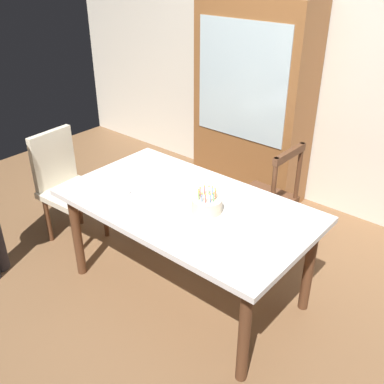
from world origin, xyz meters
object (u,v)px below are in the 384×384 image
at_px(plate_near_guest, 229,246).
at_px(chair_upholstered, 65,181).
at_px(dining_table, 186,213).
at_px(plate_far_side, 197,186).
at_px(plate_near_celebrant, 115,192).
at_px(china_cabinet, 253,103).
at_px(chair_spindle_back, 265,201).
at_px(birthday_cake, 207,206).

height_order(plate_near_guest, chair_upholstered, chair_upholstered).
height_order(dining_table, plate_near_guest, plate_near_guest).
height_order(plate_far_side, chair_upholstered, chair_upholstered).
bearing_deg(plate_far_side, dining_table, -68.59).
relative_size(plate_near_celebrant, plate_far_side, 1.00).
height_order(plate_near_celebrant, china_cabinet, china_cabinet).
xyz_separation_m(chair_spindle_back, chair_upholstered, (-1.39, -0.92, 0.07)).
distance_m(plate_near_guest, china_cabinet, 2.06).
xyz_separation_m(birthday_cake, plate_far_side, (-0.27, 0.23, -0.04)).
distance_m(dining_table, chair_spindle_back, 0.84).
bearing_deg(birthday_cake, chair_upholstered, -175.75).
distance_m(dining_table, birthday_cake, 0.22).
relative_size(plate_near_celebrant, chair_upholstered, 0.23).
xyz_separation_m(plate_near_celebrant, china_cabinet, (-0.04, 1.78, 0.20)).
bearing_deg(plate_far_side, china_cabinet, 107.53).
xyz_separation_m(birthday_cake, plate_near_guest, (0.33, -0.21, -0.04)).
bearing_deg(plate_far_side, chair_spindle_back, 68.80).
bearing_deg(plate_near_guest, plate_near_celebrant, 180.00).
bearing_deg(plate_far_side, chair_upholstered, -163.98).
relative_size(plate_far_side, chair_upholstered, 0.23).
bearing_deg(chair_upholstered, plate_near_celebrant, -7.65).
bearing_deg(birthday_cake, dining_table, 177.33).
relative_size(birthday_cake, plate_near_celebrant, 1.27).
distance_m(chair_spindle_back, china_cabinet, 1.11).
relative_size(plate_far_side, plate_near_guest, 1.00).
distance_m(dining_table, plate_near_celebrant, 0.53).
xyz_separation_m(birthday_cake, plate_near_celebrant, (-0.65, -0.21, -0.04)).
xyz_separation_m(dining_table, plate_near_guest, (0.51, -0.22, 0.09)).
height_order(dining_table, birthday_cake, birthday_cake).
height_order(birthday_cake, plate_near_celebrant, birthday_cake).
relative_size(chair_spindle_back, china_cabinet, 0.50).
distance_m(birthday_cake, plate_near_guest, 0.40).
xyz_separation_m(birthday_cake, chair_upholstered, (-1.43, -0.11, -0.26)).
xyz_separation_m(plate_near_guest, chair_spindle_back, (-0.37, 1.02, -0.30)).
relative_size(birthday_cake, chair_spindle_back, 0.29).
bearing_deg(chair_upholstered, china_cabinet, 66.18).
bearing_deg(plate_near_guest, chair_upholstered, 176.62).
bearing_deg(chair_spindle_back, chair_upholstered, -146.48).
xyz_separation_m(dining_table, china_cabinet, (-0.51, 1.56, 0.29)).
relative_size(birthday_cake, china_cabinet, 0.15).
xyz_separation_m(plate_far_side, china_cabinet, (-0.42, 1.34, 0.20)).
xyz_separation_m(plate_near_celebrant, plate_far_side, (0.39, 0.44, 0.00)).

